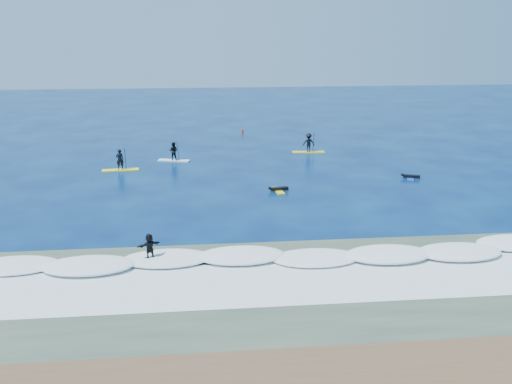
{
  "coord_description": "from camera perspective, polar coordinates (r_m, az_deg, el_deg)",
  "views": [
    {
      "loc": [
        -5.17,
        -38.49,
        12.19
      ],
      "look_at": [
        -1.05,
        0.98,
        0.6
      ],
      "focal_mm": 40.0,
      "sensor_mm": 36.0,
      "label": 1
    }
  ],
  "objects": [
    {
      "name": "shallow_water",
      "position": [
        27.84,
        5.44,
        -9.76
      ],
      "size": [
        90.0,
        13.0,
        0.01
      ],
      "primitive_type": "cube",
      "color": "#324436",
      "rests_on": "ground"
    },
    {
      "name": "prone_paddler_near",
      "position": [
        43.65,
        2.24,
        0.25
      ],
      "size": [
        1.59,
        2.04,
        0.42
      ],
      "rotation": [
        0.0,
        0.0,
        1.71
      ],
      "color": "yellow",
      "rests_on": "ground"
    },
    {
      "name": "breaking_wave",
      "position": [
        31.42,
        4.01,
        -6.59
      ],
      "size": [
        40.0,
        6.0,
        0.3
      ],
      "primitive_type": "cube",
      "color": "white",
      "rests_on": "ground"
    },
    {
      "name": "prone_paddler_far",
      "position": [
        48.96,
        15.19,
        1.45
      ],
      "size": [
        1.54,
        2.04,
        0.41
      ],
      "rotation": [
        0.0,
        0.0,
        1.25
      ],
      "color": "#1840BB",
      "rests_on": "ground"
    },
    {
      "name": "whitewater",
      "position": [
        28.73,
        5.05,
        -8.9
      ],
      "size": [
        34.0,
        5.0,
        0.02
      ],
      "primitive_type": "cube",
      "color": "silver",
      "rests_on": "ground"
    },
    {
      "name": "sup_paddler_center",
      "position": [
        53.91,
        -8.25,
        3.89
      ],
      "size": [
        3.05,
        1.52,
        2.08
      ],
      "rotation": [
        0.0,
        0.0,
        -0.28
      ],
      "color": "white",
      "rests_on": "ground"
    },
    {
      "name": "ground",
      "position": [
        40.7,
        1.61,
        -1.15
      ],
      "size": [
        160.0,
        160.0,
        0.0
      ],
      "primitive_type": "plane",
      "color": "#03133E",
      "rests_on": "ground"
    },
    {
      "name": "marker_buoy",
      "position": [
        67.34,
        -1.37,
        6.09
      ],
      "size": [
        0.26,
        0.26,
        0.62
      ],
      "rotation": [
        0.0,
        0.0,
        -0.13
      ],
      "color": "red",
      "rests_on": "ground"
    },
    {
      "name": "wave_surfer",
      "position": [
        30.91,
        -10.59,
        -5.54
      ],
      "size": [
        2.11,
        1.47,
        1.51
      ],
      "rotation": [
        0.0,
        0.0,
        0.48
      ],
      "color": "silver",
      "rests_on": "breaking_wave"
    },
    {
      "name": "sup_paddler_left",
      "position": [
        51.18,
        -13.43,
        2.85
      ],
      "size": [
        3.2,
        1.02,
        2.21
      ],
      "rotation": [
        0.0,
        0.0,
        0.07
      ],
      "color": "#FFFA1B",
      "rests_on": "ground"
    },
    {
      "name": "wet_sand_strip",
      "position": [
        21.54,
        9.52,
        -18.44
      ],
      "size": [
        90.0,
        5.0,
        0.08
      ],
      "primitive_type": "cube",
      "color": "brown",
      "rests_on": "ground"
    },
    {
      "name": "sup_paddler_right",
      "position": [
        57.19,
        5.29,
        4.81
      ],
      "size": [
        3.26,
        1.07,
        2.25
      ],
      "rotation": [
        0.0,
        0.0,
        -0.08
      ],
      "color": "yellow",
      "rests_on": "ground"
    }
  ]
}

